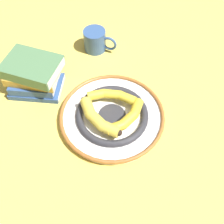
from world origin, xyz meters
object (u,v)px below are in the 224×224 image
decorative_bowl (112,116)px  banana_a (126,119)px  banana_b (113,96)px  book_stack (34,75)px  banana_c (97,118)px  coffee_mug (96,40)px

decorative_bowl → banana_a: size_ratio=1.97×
banana_b → book_stack: 0.29m
banana_a → book_stack: 0.36m
decorative_bowl → banana_c: (-0.06, 0.00, 0.04)m
banana_a → book_stack: size_ratio=0.78×
banana_b → decorative_bowl: bearing=95.4°
book_stack → coffee_mug: book_stack is taller
book_stack → banana_c: bearing=-28.6°
decorative_bowl → book_stack: book_stack is taller
coffee_mug → banana_b: bearing=-57.2°
decorative_bowl → banana_c: size_ratio=1.81×
decorative_bowl → banana_b: bearing=51.3°
book_stack → coffee_mug: size_ratio=1.84×
banana_b → book_stack: (-0.17, 0.23, 0.01)m
banana_c → banana_b: bearing=109.9°
decorative_bowl → banana_a: 0.07m
banana_b → book_stack: bearing=-9.4°
decorative_bowl → book_stack: size_ratio=1.54×
banana_c → decorative_bowl: bearing=82.9°
book_stack → decorative_bowl: bearing=-18.3°
decorative_bowl → banana_a: (0.01, -0.06, 0.03)m
banana_a → book_stack: (-0.15, 0.33, 0.01)m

